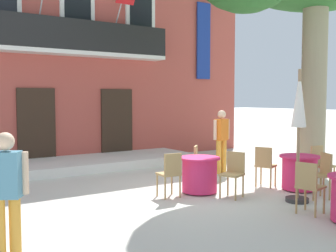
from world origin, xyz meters
name	(u,v)px	position (x,y,z in m)	size (l,w,h in m)	color
ground_plane	(191,190)	(0.00, 0.00, 0.00)	(120.00, 120.00, 0.00)	beige
building_facade	(57,48)	(-0.63, 6.99, 3.75)	(13.00, 5.09, 7.50)	#B24C42
entrance_step_platform	(92,163)	(-0.63, 3.95, 0.12)	(6.30, 2.10, 0.25)	silver
cafe_table_near_tree	(300,172)	(1.97, -1.31, 0.39)	(0.86, 0.86, 0.76)	#E52D66
cafe_chair_near_tree_0	(265,164)	(1.58, -0.66, 0.53)	(0.53, 0.53, 0.91)	tan
cafe_chair_near_tree_1	(321,172)	(1.72, -2.02, 0.53)	(0.53, 0.53, 0.91)	tan
cafe_chair_near_tree_2	(320,163)	(2.72, -1.28, 0.53)	(0.42, 0.42, 0.91)	tan
cafe_table_middle	(200,174)	(0.00, -0.31, 0.39)	(0.86, 0.86, 0.76)	#E52D66
cafe_chair_middle_0	(233,171)	(0.34, -0.98, 0.53)	(0.52, 0.52, 0.91)	tan
cafe_chair_middle_1	(200,162)	(0.47, 0.28, 0.53)	(0.57, 0.57, 0.91)	tan
cafe_chair_middle_2	(170,172)	(-0.75, -0.32, 0.53)	(0.43, 0.43, 0.91)	tan
cafe_chair_front_1	(309,184)	(0.57, -2.61, 0.53)	(0.48, 0.48, 0.91)	tan
cafe_umbrella	(299,116)	(1.11, -1.94, 1.67)	(0.44, 0.44, 2.55)	#997A56
pedestrian_near_entrance	(6,190)	(-4.19, -1.93, 0.90)	(0.53, 0.36, 1.59)	gold
pedestrian_mid_plaza	(221,138)	(1.84, 1.12, 0.95)	(0.53, 0.29, 1.68)	gold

